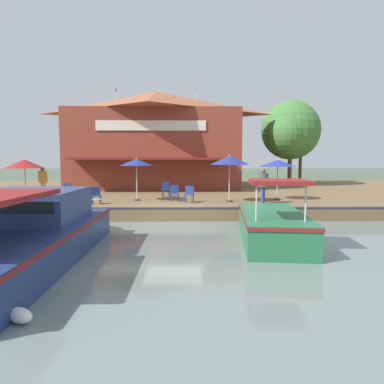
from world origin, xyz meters
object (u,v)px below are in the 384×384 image
at_px(cafe_chair_back_row_seat, 96,194).
at_px(tree_behind_restaurant, 300,136).
at_px(cafe_chair_mid_patio, 67,189).
at_px(person_near_entrance, 43,178).
at_px(patio_umbrella_far_corner, 136,162).
at_px(cafe_chair_far_corner_seat, 189,193).
at_px(patio_umbrella_back_row, 278,163).
at_px(cafe_chair_under_first_umbrella, 166,189).
at_px(motorboat_outer_channel, 26,232).
at_px(patio_umbrella_mid_patio_right, 230,160).
at_px(tree_downstream_bank, 289,132).
at_px(cafe_chair_facing_river, 175,192).
at_px(person_mid_patio, 263,181).
at_px(swan, 19,313).
at_px(motorboat_distant_upstream, 270,222).
at_px(patio_umbrella_near_quay_edge, 24,164).
at_px(waterfront_restaurant, 156,139).

bearing_deg(cafe_chair_back_row_seat, tree_behind_restaurant, 136.67).
height_order(cafe_chair_mid_patio, person_near_entrance, person_near_entrance).
height_order(patio_umbrella_far_corner, cafe_chair_far_corner_seat, patio_umbrella_far_corner).
height_order(patio_umbrella_back_row, cafe_chair_under_first_umbrella, patio_umbrella_back_row).
bearing_deg(motorboat_outer_channel, patio_umbrella_mid_patio_right, 140.46).
distance_m(tree_downstream_bank, tree_behind_restaurant, 4.05).
bearing_deg(motorboat_outer_channel, tree_behind_restaurant, 146.86).
distance_m(cafe_chair_far_corner_seat, tree_downstream_bank, 16.11).
relative_size(cafe_chair_facing_river, person_mid_patio, 0.48).
bearing_deg(swan, cafe_chair_far_corner_seat, 166.51).
relative_size(motorboat_distant_upstream, tree_behind_restaurant, 0.95).
distance_m(person_mid_patio, tree_downstream_bank, 14.66).
bearing_deg(motorboat_distant_upstream, patio_umbrella_near_quay_edge, -123.92).
distance_m(waterfront_restaurant, swan, 23.46).
bearing_deg(patio_umbrella_back_row, motorboat_outer_channel, -45.97).
height_order(cafe_chair_facing_river, tree_downstream_bank, tree_downstream_bank).
bearing_deg(waterfront_restaurant, tree_behind_restaurant, 110.88).
bearing_deg(tree_downstream_bank, patio_umbrella_back_row, -19.29).
xyz_separation_m(waterfront_restaurant, patio_umbrella_near_quay_edge, (8.51, -6.92, -1.97)).
bearing_deg(patio_umbrella_near_quay_edge, person_near_entrance, 124.53).
height_order(person_near_entrance, tree_downstream_bank, tree_downstream_bank).
xyz_separation_m(waterfront_restaurant, patio_umbrella_back_row, (9.58, 7.57, -1.94)).
bearing_deg(patio_umbrella_back_row, motorboat_distant_upstream, -16.62).
relative_size(cafe_chair_facing_river, tree_behind_restaurant, 0.13).
height_order(patio_umbrella_near_quay_edge, cafe_chair_mid_patio, patio_umbrella_near_quay_edge).
xyz_separation_m(patio_umbrella_far_corner, cafe_chair_back_row_seat, (1.49, -1.83, -1.59)).
height_order(patio_umbrella_near_quay_edge, motorboat_outer_channel, patio_umbrella_near_quay_edge).
relative_size(cafe_chair_facing_river, cafe_chair_far_corner_seat, 1.00).
bearing_deg(waterfront_restaurant, motorboat_distant_upstream, 17.86).
xyz_separation_m(cafe_chair_under_first_umbrella, person_mid_patio, (3.64, 5.12, 0.65)).
bearing_deg(cafe_chair_back_row_seat, patio_umbrella_near_quay_edge, -121.04).
height_order(motorboat_outer_channel, tree_behind_restaurant, tree_behind_restaurant).
distance_m(patio_umbrella_back_row, motorboat_distant_upstream, 7.80).
height_order(cafe_chair_facing_river, swan, cafe_chair_facing_river).
bearing_deg(swan, person_near_entrance, -158.81).
bearing_deg(patio_umbrella_mid_patio_right, cafe_chair_far_corner_seat, -81.71).
bearing_deg(tree_downstream_bank, cafe_chair_far_corner_seat, -35.04).
bearing_deg(tree_behind_restaurant, person_mid_patio, -23.69).
xyz_separation_m(cafe_chair_far_corner_seat, motorboat_outer_channel, (7.97, -4.71, -0.33)).
relative_size(cafe_chair_facing_river, tree_downstream_bank, 0.11).
distance_m(patio_umbrella_back_row, patio_umbrella_mid_patio_right, 3.01).
bearing_deg(patio_umbrella_mid_patio_right, cafe_chair_mid_patio, -105.00).
bearing_deg(swan, patio_umbrella_near_quay_edge, -155.44).
bearing_deg(swan, person_mid_patio, 150.22).
relative_size(waterfront_restaurant, motorboat_distant_upstream, 2.22).
relative_size(patio_umbrella_back_row, cafe_chair_under_first_umbrella, 2.65).
bearing_deg(cafe_chair_under_first_umbrella, waterfront_restaurant, -170.98).
distance_m(cafe_chair_mid_patio, swan, 15.58).
relative_size(patio_umbrella_back_row, cafe_chair_mid_patio, 2.65).
distance_m(motorboat_outer_channel, swan, 4.55).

